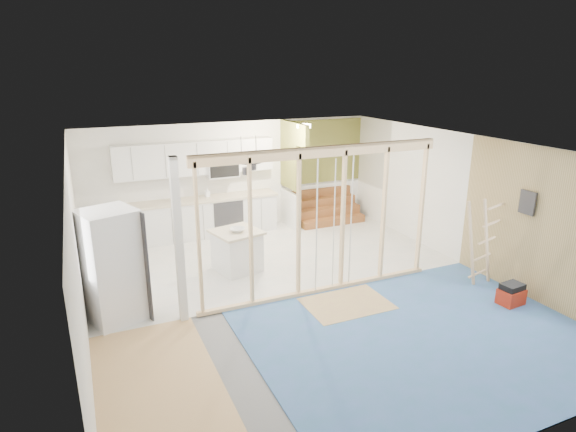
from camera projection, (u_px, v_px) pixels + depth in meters
name	position (u px, v px, depth m)	size (l,w,h in m)	color
room	(305.00, 225.00, 7.99)	(7.01, 8.01, 2.61)	slate
floor_overlays	(307.00, 293.00, 8.46)	(7.00, 8.00, 0.03)	beige
stud_frame	(293.00, 210.00, 7.83)	(4.66, 0.14, 2.60)	beige
base_cabinets	(172.00, 226.00, 10.56)	(4.45, 2.24, 0.93)	silver
upper_cabinets	(198.00, 159.00, 10.85)	(3.60, 0.41, 0.85)	silver
green_partition	(315.00, 186.00, 12.08)	(2.25, 1.51, 2.60)	olive
pot_rack	(249.00, 165.00, 9.32)	(0.52, 0.52, 0.72)	black
sheathing_panel	(558.00, 233.00, 7.59)	(0.02, 4.00, 2.60)	tan
electrical_panel	(528.00, 203.00, 7.99)	(0.04, 0.30, 0.40)	#343438
ceiling_light	(304.00, 126.00, 10.79)	(0.32, 0.32, 0.08)	#FFEABF
fridge	(113.00, 266.00, 7.33)	(1.00, 0.96, 1.79)	white
island	(237.00, 251.00, 9.28)	(1.01, 1.01, 0.82)	silver
bowl	(237.00, 230.00, 9.11)	(0.29, 0.29, 0.07)	silver
soap_bottle_a	(173.00, 195.00, 10.73)	(0.11, 0.11, 0.29)	#A4A5B6
soap_bottle_b	(207.00, 192.00, 11.10)	(0.09, 0.10, 0.21)	white
toolbox	(511.00, 295.00, 8.00)	(0.43, 0.34, 0.38)	#9A200E
ladder	(481.00, 242.00, 8.53)	(0.87, 0.04, 1.62)	tan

